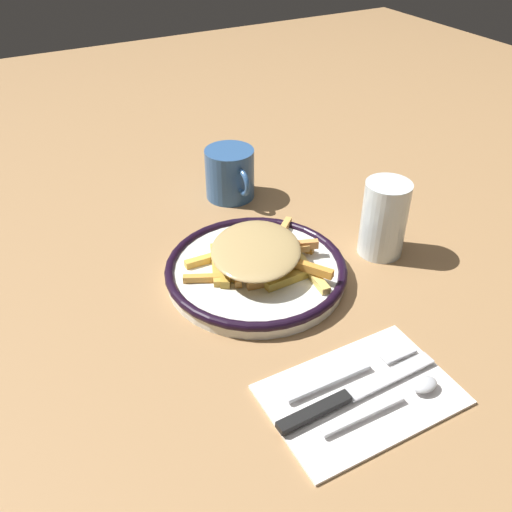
{
  "coord_description": "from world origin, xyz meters",
  "views": [
    {
      "loc": [
        0.55,
        -0.3,
        0.49
      ],
      "look_at": [
        0.0,
        0.0,
        0.04
      ],
      "focal_mm": 39.01,
      "sensor_mm": 36.0,
      "label": 1
    }
  ],
  "objects": [
    {
      "name": "ground_plane",
      "position": [
        0.0,
        0.0,
        0.0
      ],
      "size": [
        2.6,
        2.6,
        0.0
      ],
      "primitive_type": "plane",
      "color": "#9A7249"
    },
    {
      "name": "plate",
      "position": [
        0.0,
        0.0,
        0.01
      ],
      "size": [
        0.26,
        0.26,
        0.03
      ],
      "color": "silver",
      "rests_on": "ground_plane"
    },
    {
      "name": "spoon",
      "position": [
        0.27,
        0.03,
        0.01
      ],
      "size": [
        0.02,
        0.15,
        0.01
      ],
      "color": "silver",
      "rests_on": "napkin"
    },
    {
      "name": "water_glass",
      "position": [
        0.03,
        0.2,
        0.06
      ],
      "size": [
        0.07,
        0.07,
        0.12
      ],
      "primitive_type": "cylinder",
      "color": "silver",
      "rests_on": "ground_plane"
    },
    {
      "name": "fries_heap",
      "position": [
        0.0,
        0.0,
        0.04
      ],
      "size": [
        0.19,
        0.21,
        0.04
      ],
      "color": "#E5A452",
      "rests_on": "plate"
    },
    {
      "name": "napkin",
      "position": [
        0.24,
        -0.0,
        0.0
      ],
      "size": [
        0.14,
        0.21,
        0.01
      ],
      "primitive_type": "cube",
      "rotation": [
        0.0,
        0.0,
        -0.01
      ],
      "color": "white",
      "rests_on": "ground_plane"
    },
    {
      "name": "fork",
      "position": [
        0.22,
        0.01,
        0.01
      ],
      "size": [
        0.02,
        0.18,
        0.01
      ],
      "color": "silver",
      "rests_on": "napkin"
    },
    {
      "name": "knife",
      "position": [
        0.25,
        -0.02,
        0.01
      ],
      "size": [
        0.02,
        0.21,
        0.01
      ],
      "color": "black",
      "rests_on": "napkin"
    },
    {
      "name": "coffee_mug",
      "position": [
        -0.23,
        0.07,
        0.04
      ],
      "size": [
        0.11,
        0.09,
        0.09
      ],
      "color": "#2F568A",
      "rests_on": "ground_plane"
    }
  ]
}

